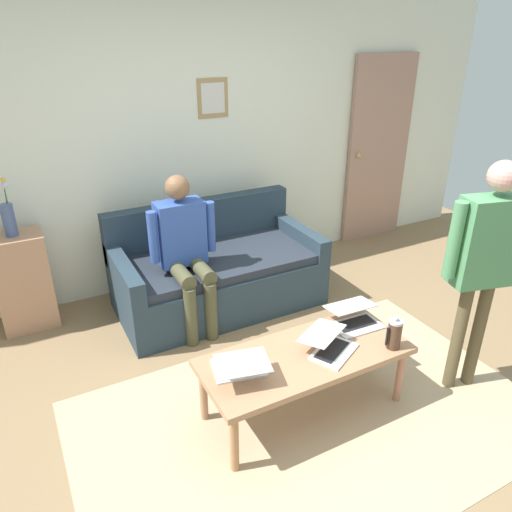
# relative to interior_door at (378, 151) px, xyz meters

# --- Properties ---
(ground_plane) EXTENTS (7.68, 7.68, 0.00)m
(ground_plane) POSITION_rel_interior_door_xyz_m (2.26, 2.11, -1.02)
(ground_plane) COLOR olive
(area_rug) EXTENTS (2.93, 1.85, 0.01)m
(area_rug) POSITION_rel_interior_door_xyz_m (2.34, 2.22, -1.02)
(area_rug) COLOR tan
(area_rug) RESTS_ON ground_plane
(back_wall) EXTENTS (7.04, 0.11, 2.70)m
(back_wall) POSITION_rel_interior_door_xyz_m (2.26, -0.09, 0.33)
(back_wall) COLOR silver
(back_wall) RESTS_ON ground_plane
(interior_door) EXTENTS (0.82, 0.09, 2.05)m
(interior_door) POSITION_rel_interior_door_xyz_m (0.00, 0.00, 0.00)
(interior_door) COLOR tan
(interior_door) RESTS_ON ground_plane
(couch) EXTENTS (1.76, 0.91, 0.88)m
(couch) POSITION_rel_interior_door_xyz_m (2.28, 0.59, -0.72)
(couch) COLOR #263642
(couch) RESTS_ON ground_plane
(coffee_table) EXTENTS (1.33, 0.57, 0.45)m
(coffee_table) POSITION_rel_interior_door_xyz_m (2.34, 2.12, -0.62)
(coffee_table) COLOR #A77855
(coffee_table) RESTS_ON ground_plane
(laptop_left) EXTENTS (0.41, 0.40, 0.12)m
(laptop_left) POSITION_rel_interior_door_xyz_m (2.19, 2.16, -0.54)
(laptop_left) COLOR silver
(laptop_left) RESTS_ON coffee_table
(laptop_center) EXTENTS (0.37, 0.40, 0.13)m
(laptop_center) POSITION_rel_interior_door_xyz_m (2.78, 2.09, -0.53)
(laptop_center) COLOR silver
(laptop_center) RESTS_ON coffee_table
(laptop_right) EXTENTS (0.34, 0.31, 0.13)m
(laptop_right) POSITION_rel_interior_door_xyz_m (1.86, 1.99, -0.53)
(laptop_right) COLOR silver
(laptop_right) RESTS_ON coffee_table
(french_press) EXTENTS (0.11, 0.09, 0.23)m
(french_press) POSITION_rel_interior_door_xyz_m (1.81, 2.32, -0.48)
(french_press) COLOR #4C3323
(french_press) RESTS_ON coffee_table
(side_shelf) EXTENTS (0.42, 0.32, 0.82)m
(side_shelf) POSITION_rel_interior_door_xyz_m (3.82, 0.19, -0.62)
(side_shelf) COLOR tan
(side_shelf) RESTS_ON ground_plane
(flower_vase) EXTENTS (0.10, 0.10, 0.46)m
(flower_vase) POSITION_rel_interior_door_xyz_m (3.81, 0.19, -0.05)
(flower_vase) COLOR #485887
(flower_vase) RESTS_ON side_shelf
(person_standing) EXTENTS (0.57, 0.28, 1.60)m
(person_standing) POSITION_rel_interior_door_xyz_m (1.22, 2.42, 0.00)
(person_standing) COLOR brown
(person_standing) RESTS_ON ground_plane
(person_seated) EXTENTS (0.55, 0.51, 1.28)m
(person_seated) POSITION_rel_interior_door_xyz_m (2.63, 0.81, -0.30)
(person_seated) COLOR #49482F
(person_seated) RESTS_ON ground_plane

